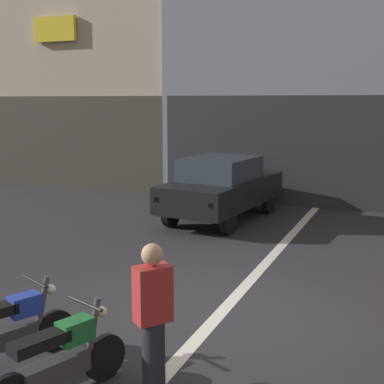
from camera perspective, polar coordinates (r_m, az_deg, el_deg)
ground_plane at (r=7.71m, az=2.92°, el=-13.37°), size 120.00×120.00×0.00m
lane_centre_line at (r=13.25m, az=11.79°, el=-3.54°), size 0.20×18.00×0.01m
building_mid_block at (r=20.05m, az=17.88°, el=18.62°), size 10.78×9.44×12.47m
car_black_crossing_near at (r=13.36m, az=3.31°, el=0.63°), size 2.20×4.27×1.64m
motorcycle_blue_row_leftmost at (r=6.55m, az=-19.28°, el=-13.99°), size 0.76×1.56×0.98m
motorcycle_green_row_left_mid at (r=5.73m, az=-14.20°, el=-17.29°), size 0.70×1.59×0.98m
person_by_motorcycles at (r=5.43m, az=-4.28°, el=-13.98°), size 0.39×0.42×1.67m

